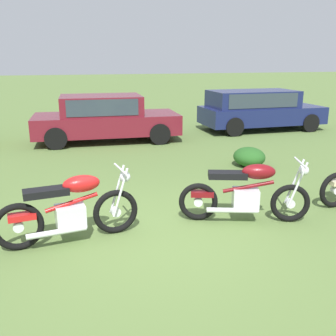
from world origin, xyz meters
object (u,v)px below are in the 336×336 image
at_px(motorcycle_red, 70,209).
at_px(car_navy, 257,107).
at_px(shrub_low, 249,157).
at_px(car_burgundy, 104,116).
at_px(motorcycle_maroon, 246,193).

bearing_deg(motorcycle_red, car_navy, 39.48).
bearing_deg(shrub_low, car_burgundy, 126.69).
relative_size(motorcycle_maroon, car_navy, 0.46).
xyz_separation_m(motorcycle_maroon, car_burgundy, (-1.33, 6.89, 0.32)).
bearing_deg(car_navy, motorcycle_maroon, -119.61).
xyz_separation_m(car_burgundy, car_navy, (5.53, 0.36, 0.04)).
bearing_deg(car_burgundy, car_navy, 7.45).
relative_size(car_burgundy, car_navy, 1.04).
xyz_separation_m(motorcycle_red, car_navy, (6.91, 7.18, 0.35)).
bearing_deg(shrub_low, motorcycle_red, -146.62).
distance_m(car_burgundy, car_navy, 5.54).
bearing_deg(motorcycle_maroon, motorcycle_red, -162.53).
relative_size(motorcycle_red, motorcycle_maroon, 1.02).
height_order(motorcycle_maroon, shrub_low, motorcycle_maroon).
distance_m(motorcycle_maroon, car_burgundy, 7.02).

